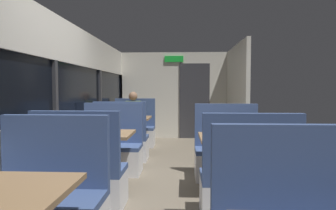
% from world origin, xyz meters
% --- Properties ---
extents(ground_plane, '(3.30, 9.20, 0.02)m').
position_xyz_m(ground_plane, '(0.00, 0.00, -0.01)').
color(ground_plane, '#665B4C').
extents(carriage_window_panel_left, '(0.09, 8.48, 2.30)m').
position_xyz_m(carriage_window_panel_left, '(-1.45, 0.00, 1.11)').
color(carriage_window_panel_left, beige).
rests_on(carriage_window_panel_left, ground_plane).
extents(carriage_end_bulkhead, '(2.90, 0.11, 2.30)m').
position_xyz_m(carriage_end_bulkhead, '(0.06, 4.19, 1.14)').
color(carriage_end_bulkhead, beige).
rests_on(carriage_end_bulkhead, ground_plane).
extents(carriage_aisle_panel_right, '(0.08, 2.40, 2.30)m').
position_xyz_m(carriage_aisle_panel_right, '(1.45, 3.00, 1.15)').
color(carriage_aisle_panel_right, beige).
rests_on(carriage_aisle_panel_right, ground_plane).
extents(bench_near_window_facing_entry, '(0.95, 0.50, 1.10)m').
position_xyz_m(bench_near_window_facing_entry, '(-0.89, -1.39, 0.33)').
color(bench_near_window_facing_entry, silver).
rests_on(bench_near_window_facing_entry, ground_plane).
extents(dining_table_mid_window, '(0.90, 0.70, 0.74)m').
position_xyz_m(dining_table_mid_window, '(-0.89, 0.11, 0.64)').
color(dining_table_mid_window, '#9E9EA3').
rests_on(dining_table_mid_window, ground_plane).
extents(bench_mid_window_facing_end, '(0.95, 0.50, 1.10)m').
position_xyz_m(bench_mid_window_facing_end, '(-0.89, -0.58, 0.33)').
color(bench_mid_window_facing_end, silver).
rests_on(bench_mid_window_facing_end, ground_plane).
extents(bench_mid_window_facing_entry, '(0.95, 0.50, 1.10)m').
position_xyz_m(bench_mid_window_facing_entry, '(-0.89, 0.81, 0.33)').
color(bench_mid_window_facing_entry, silver).
rests_on(bench_mid_window_facing_entry, ground_plane).
extents(dining_table_far_window, '(0.90, 0.70, 0.74)m').
position_xyz_m(dining_table_far_window, '(-0.89, 2.32, 0.64)').
color(dining_table_far_window, '#9E9EA3').
rests_on(dining_table_far_window, ground_plane).
extents(bench_far_window_facing_end, '(0.95, 0.50, 1.10)m').
position_xyz_m(bench_far_window_facing_end, '(-0.89, 1.62, 0.33)').
color(bench_far_window_facing_end, silver).
rests_on(bench_far_window_facing_end, ground_plane).
extents(bench_far_window_facing_entry, '(0.95, 0.50, 1.10)m').
position_xyz_m(bench_far_window_facing_entry, '(-0.89, 3.02, 0.33)').
color(bench_far_window_facing_entry, silver).
rests_on(bench_far_window_facing_entry, ground_plane).
extents(dining_table_rear_aisle, '(0.90, 0.70, 0.74)m').
position_xyz_m(dining_table_rear_aisle, '(0.89, -0.09, 0.64)').
color(dining_table_rear_aisle, '#9E9EA3').
rests_on(dining_table_rear_aisle, ground_plane).
extents(bench_rear_aisle_facing_end, '(0.95, 0.50, 1.10)m').
position_xyz_m(bench_rear_aisle_facing_end, '(0.89, -0.78, 0.33)').
color(bench_rear_aisle_facing_end, silver).
rests_on(bench_rear_aisle_facing_end, ground_plane).
extents(bench_rear_aisle_facing_entry, '(0.95, 0.50, 1.10)m').
position_xyz_m(bench_rear_aisle_facing_entry, '(0.89, 0.61, 0.33)').
color(bench_rear_aisle_facing_entry, silver).
rests_on(bench_rear_aisle_facing_entry, ground_plane).
extents(seated_passenger, '(0.47, 0.55, 1.26)m').
position_xyz_m(seated_passenger, '(-0.89, 2.95, 0.54)').
color(seated_passenger, '#26262D').
rests_on(seated_passenger, ground_plane).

